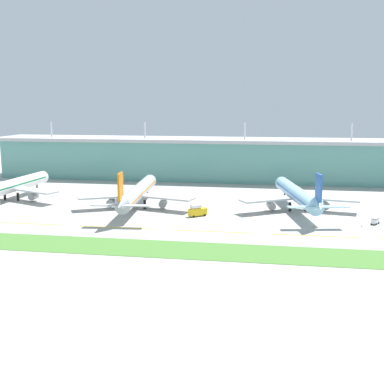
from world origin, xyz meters
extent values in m
plane|color=#A8A59E|center=(0.00, 0.00, 0.00)|extent=(600.00, 600.00, 0.00)
cube|color=#5B9E93|center=(0.00, 108.55, 10.76)|extent=(280.00, 28.00, 21.52)
cube|color=#B2B2B7|center=(0.00, 108.55, 22.42)|extent=(288.00, 34.00, 1.80)
cylinder|color=silver|center=(-112.00, 102.95, 27.82)|extent=(0.90, 0.90, 9.00)
cylinder|color=silver|center=(-56.00, 102.95, 27.82)|extent=(0.90, 0.90, 9.00)
cylinder|color=silver|center=(0.00, 102.95, 27.82)|extent=(0.90, 0.90, 9.00)
cylinder|color=silver|center=(56.00, 102.95, 27.82)|extent=(0.90, 0.90, 9.00)
cylinder|color=silver|center=(-98.17, 33.45, 6.50)|extent=(7.48, 53.49, 5.80)
cone|color=silver|center=(-97.26, 62.10, 6.50)|extent=(5.63, 4.17, 5.51)
cube|color=#B7BABF|center=(-86.31, 28.65, 5.20)|extent=(24.70, 15.91, 0.70)
cylinder|color=gray|center=(-87.47, 30.13, 2.40)|extent=(3.34, 4.60, 3.20)
cylinder|color=black|center=(-97.54, 53.44, 1.80)|extent=(0.70, 0.70, 3.60)
cylinder|color=black|center=(-101.46, 30.55, 1.80)|extent=(1.10, 1.10, 3.60)
cylinder|color=black|center=(-95.06, 30.35, 1.80)|extent=(1.10, 1.10, 3.60)
cube|color=#146B38|center=(-98.17, 33.45, 6.90)|extent=(7.35, 48.16, 0.60)
cylinder|color=#ADB2BC|center=(-38.49, 25.72, 6.50)|extent=(11.45, 62.08, 5.80)
cone|color=#ADB2BC|center=(-41.51, 58.49, 6.50)|extent=(5.85, 4.49, 5.51)
cone|color=#ADB2BC|center=(-35.38, -8.04, 7.70)|extent=(5.52, 7.05, 5.72)
cube|color=orange|center=(-35.48, -7.05, 14.15)|extent=(1.28, 6.44, 9.50)
cube|color=#ADB2BC|center=(-40.91, -8.05, 7.50)|extent=(10.25, 4.10, 0.36)
cube|color=#ADB2BC|center=(-29.95, -7.04, 7.50)|extent=(10.25, 4.10, 0.36)
cube|color=#B7BABF|center=(-50.04, 20.21, 5.20)|extent=(24.45, 17.04, 0.70)
cylinder|color=gray|center=(-48.98, 21.76, 2.40)|extent=(3.60, 4.77, 3.20)
cube|color=#B7BABF|center=(-26.14, 22.42, 5.20)|extent=(24.94, 13.42, 0.70)
cylinder|color=gray|center=(-27.47, 23.74, 2.40)|extent=(3.60, 4.77, 3.20)
cylinder|color=black|center=(-40.62, 48.80, 1.80)|extent=(0.70, 0.70, 3.60)
cylinder|color=black|center=(-41.41, 22.44, 1.80)|extent=(1.10, 1.10, 3.60)
cylinder|color=black|center=(-35.03, 23.03, 1.80)|extent=(1.10, 1.10, 3.60)
cube|color=orange|center=(-38.49, 25.72, 6.90)|extent=(10.92, 55.93, 0.60)
cylinder|color=#9ED1EA|center=(26.06, 31.91, 6.50)|extent=(17.40, 57.23, 5.80)
cone|color=#9ED1EA|center=(19.78, 61.88, 6.50)|extent=(6.21, 5.04, 5.51)
cone|color=#9ED1EA|center=(32.54, 0.95, 7.70)|extent=(6.18, 7.50, 5.72)
cube|color=#2D5BB7|center=(32.33, 1.93, 14.15)|extent=(2.00, 6.41, 9.50)
cube|color=#9ED1EA|center=(27.05, 0.32, 7.50)|extent=(10.44, 5.18, 0.36)
cube|color=#9ED1EA|center=(37.82, 2.57, 7.50)|extent=(10.44, 5.18, 0.36)
cube|color=#B7BABF|center=(15.22, 25.12, 5.20)|extent=(23.72, 19.01, 0.70)
cylinder|color=gray|center=(16.10, 26.78, 2.40)|extent=(4.05, 5.06, 3.20)
cube|color=#B7BABF|center=(38.71, 30.04, 5.20)|extent=(24.82, 10.93, 0.70)
cylinder|color=gray|center=(37.24, 31.20, 2.40)|extent=(4.05, 5.06, 3.20)
cylinder|color=black|center=(21.66, 52.92, 1.80)|extent=(0.70, 0.70, 3.60)
cylinder|color=black|center=(23.54, 28.32, 1.80)|extent=(1.10, 1.10, 3.60)
cylinder|color=black|center=(29.80, 29.63, 1.80)|extent=(1.10, 1.10, 3.60)
cube|color=#2D5BB7|center=(26.06, 31.91, 6.90)|extent=(16.27, 51.63, 0.60)
cube|color=yellow|center=(-71.00, -9.58, 0.02)|extent=(28.00, 0.70, 0.04)
cube|color=yellow|center=(-37.00, -9.58, 0.02)|extent=(28.00, 0.70, 0.04)
cube|color=yellow|center=(-3.00, -9.58, 0.02)|extent=(28.00, 0.70, 0.04)
cube|color=yellow|center=(31.00, -9.58, 0.02)|extent=(28.00, 0.70, 0.04)
cube|color=#477A33|center=(0.00, -32.68, 0.05)|extent=(300.00, 18.00, 0.10)
cube|color=gold|center=(-11.46, 12.83, 1.75)|extent=(7.22, 6.57, 2.60)
cylinder|color=silver|center=(-12.08, 12.32, 3.95)|extent=(4.36, 4.08, 2.00)
cylinder|color=black|center=(-10.25, 15.33, 0.45)|extent=(0.92, 0.84, 0.90)
cylinder|color=black|center=(-8.77, 13.52, 0.45)|extent=(0.92, 0.84, 0.90)
cylinder|color=black|center=(-14.15, 12.14, 0.45)|extent=(0.92, 0.84, 0.90)
cylinder|color=black|center=(-12.67, 10.33, 0.45)|extent=(0.92, 0.84, 0.90)
cube|color=silver|center=(53.12, 10.70, 1.25)|extent=(3.38, 4.01, 1.60)
cube|color=silver|center=(53.12, 10.70, 2.40)|extent=(3.20, 3.70, 0.16)
cylinder|color=black|center=(53.18, 9.21, 0.45)|extent=(0.76, 0.95, 0.90)
cylinder|color=black|center=(51.78, 10.03, 0.45)|extent=(0.76, 0.95, 0.90)
cylinder|color=black|center=(54.46, 11.37, 0.45)|extent=(0.76, 0.95, 0.90)
cylinder|color=black|center=(53.07, 12.20, 0.45)|extent=(0.76, 0.95, 0.90)
cone|color=orange|center=(31.35, 2.15, 0.35)|extent=(0.56, 0.56, 0.70)
cone|color=orange|center=(8.86, 15.23, 0.35)|extent=(0.56, 0.56, 0.70)
cone|color=orange|center=(47.95, 6.19, 0.35)|extent=(0.56, 0.56, 0.70)
camera|label=1|loc=(18.35, -173.34, 42.35)|focal=47.22mm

